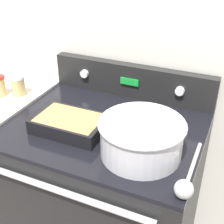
{
  "coord_description": "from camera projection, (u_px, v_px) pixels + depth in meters",
  "views": [
    {
      "loc": [
        0.47,
        -0.67,
        1.62
      ],
      "look_at": [
        0.02,
        0.33,
        0.99
      ],
      "focal_mm": 50.0,
      "sensor_mm": 36.0,
      "label": 1
    }
  ],
  "objects": [
    {
      "name": "spice_jar_white_cap",
      "position": [
        18.0,
        85.0,
        1.49
      ],
      "size": [
        0.07,
        0.07,
        0.1
      ],
      "color": "tan",
      "rests_on": "side_counter"
    },
    {
      "name": "kitchen_wall",
      "position": [
        138.0,
        27.0,
        1.41
      ],
      "size": [
        8.0,
        0.05,
        2.5
      ],
      "color": "silver",
      "rests_on": "ground_plane"
    },
    {
      "name": "casserole_dish",
      "position": [
        70.0,
        123.0,
        1.25
      ],
      "size": [
        0.29,
        0.19,
        0.06
      ],
      "color": "black",
      "rests_on": "stove_range"
    },
    {
      "name": "stove_range",
      "position": [
        107.0,
        205.0,
        1.53
      ],
      "size": [
        0.79,
        0.67,
        0.93
      ],
      "color": "black",
      "rests_on": "ground_plane"
    },
    {
      "name": "control_panel",
      "position": [
        132.0,
        81.0,
        1.49
      ],
      "size": [
        0.79,
        0.07,
        0.16
      ],
      "color": "black",
      "rests_on": "stove_range"
    },
    {
      "name": "mixing_bowl",
      "position": [
        141.0,
        136.0,
        1.09
      ],
      "size": [
        0.31,
        0.31,
        0.13
      ],
      "color": "silver",
      "rests_on": "stove_range"
    },
    {
      "name": "ladle",
      "position": [
        186.0,
        184.0,
        0.96
      ],
      "size": [
        0.06,
        0.31,
        0.06
      ],
      "color": "#B7B7B7",
      "rests_on": "stove_range"
    }
  ]
}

